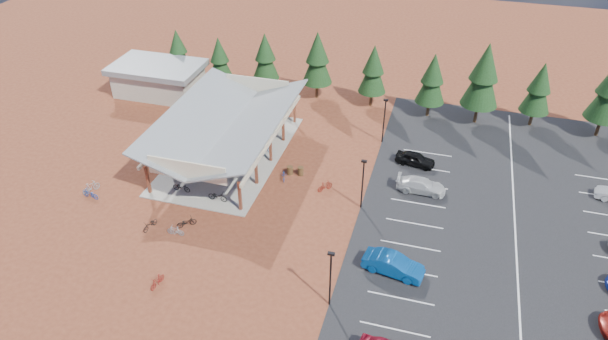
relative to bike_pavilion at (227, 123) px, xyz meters
The scene contains 37 objects.
ground 12.79m from the bike_pavilion, 34.99° to the right, with size 140.00×140.00×0.00m, color #602A19.
asphalt_lot 29.03m from the bike_pavilion, ahead, with size 27.00×44.00×0.04m, color black.
concrete_pad 3.77m from the bike_pavilion, 90.00° to the left, with size 10.60×18.60×0.10m, color gray.
bike_pavilion is the anchor object (origin of this frame).
outbuilding 17.89m from the bike_pavilion, 141.84° to the left, with size 11.00×7.00×3.90m.
lamp_post_0 22.69m from the bike_pavilion, 48.58° to the right, with size 0.50×0.25×5.14m.
lamp_post_1 15.83m from the bike_pavilion, 18.43° to the right, with size 0.50×0.25×5.14m.
lamp_post_2 16.57m from the bike_pavilion, 25.02° to the left, with size 0.50×0.25×5.14m.
trash_bin_0 8.12m from the bike_pavilion, 13.34° to the right, with size 0.60×0.60×0.90m, color #4A331A.
trash_bin_1 9.03m from the bike_pavilion, 10.51° to the right, with size 0.60×0.60×0.90m, color #4A331A.
pine_0 20.35m from the bike_pavilion, 130.63° to the left, with size 2.96×2.96×6.89m.
pine_1 15.63m from the bike_pavilion, 115.97° to the left, with size 3.01×3.01×7.01m.
pine_2 15.37m from the bike_pavilion, 94.62° to the left, with size 3.30×3.30×7.68m.
pine_3 16.38m from the bike_pavilion, 70.73° to the left, with size 3.64×3.64×8.49m.
pine_4 19.50m from the bike_pavilion, 51.01° to the left, with size 3.31×3.31×7.71m.
pine_5 23.94m from the bike_pavilion, 36.81° to the left, with size 3.34×3.34×7.79m.
pine_6 28.51m from the bike_pavilion, 30.20° to the left, with size 4.12×4.12×9.60m.
pine_7 34.31m from the bike_pavilion, 26.60° to the left, with size 3.29×3.29×7.66m.
bike_0 8.27m from the bike_pavilion, 103.80° to the right, with size 0.63×1.80×0.95m, color black.
bike_1 5.26m from the bike_pavilion, 151.93° to the right, with size 0.41×1.47×0.88m, color #919499.
bike_2 4.16m from the bike_pavilion, 132.83° to the left, with size 0.53×1.53×0.80m, color #22499F.
bike_3 8.05m from the bike_pavilion, 117.16° to the left, with size 0.47×1.68×1.01m, color maroon.
bike_4 8.69m from the bike_pavilion, 75.10° to the right, with size 0.66×1.88×0.99m, color black.
bike_5 5.87m from the bike_pavilion, 53.28° to the right, with size 0.48×1.69×1.02m, color gray.
bike_6 4.94m from the bike_pavilion, 23.37° to the left, with size 0.64×1.83×0.96m, color navy.
bike_7 7.85m from the bike_pavilion, 73.15° to the left, with size 0.50×1.77×1.06m, color #9D0A0B.
bike_8 13.56m from the bike_pavilion, 98.69° to the right, with size 0.59×1.69×0.89m, color black.
bike_9 14.39m from the bike_pavilion, 135.85° to the right, with size 0.52×1.83×1.10m, color #929599.
bike_10 14.68m from the bike_pavilion, 132.01° to the right, with size 0.62×1.79×0.94m, color #123A96.
bike_11 19.22m from the bike_pavilion, 84.20° to the right, with size 0.45×1.61×0.97m, color maroon.
bike_12 12.34m from the bike_pavilion, 85.66° to the right, with size 0.62×1.76×0.93m, color black.
bike_13 13.57m from the bike_pavilion, 87.75° to the right, with size 0.44×1.54×0.93m, color #97999F.
bike_14 8.11m from the bike_pavilion, 21.27° to the right, with size 0.57×1.62×0.85m, color #224192.
bike_15 12.16m from the bike_pavilion, 16.76° to the right, with size 0.48×1.69×1.02m, color maroon.
car_1 22.92m from the bike_pavilion, 33.26° to the right, with size 1.68×4.83×1.59m, color #0A458C.
car_3 20.25m from the bike_pavilion, ahead, with size 1.87×4.61×1.34m, color silver.
car_4 19.49m from the bike_pavilion, 10.28° to the left, with size 1.60×3.97×1.35m, color black.
Camera 1 is at (10.80, -36.88, 30.83)m, focal length 32.00 mm.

